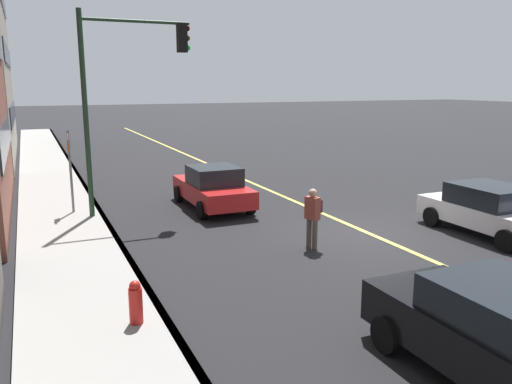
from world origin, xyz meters
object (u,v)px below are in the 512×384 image
car_red (213,187)px  pedestrian_with_backpack (313,214)px  street_sign_post (70,166)px  fire_hydrant (136,306)px  car_black (501,334)px  traffic_light_mast (123,81)px  car_white (490,209)px

car_red → pedestrian_with_backpack: (-5.36, -0.91, 0.20)m
street_sign_post → fire_hydrant: 9.05m
car_black → street_sign_post: bearing=20.5°
car_black → traffic_light_mast: size_ratio=0.64×
car_black → fire_hydrant: (3.79, 4.47, -0.32)m
pedestrian_with_backpack → traffic_light_mast: (5.34, 3.80, 3.44)m
car_red → fire_hydrant: bearing=152.3°
car_black → car_white: bearing=-47.0°
car_red → traffic_light_mast: (-0.02, 2.90, 3.63)m
car_black → street_sign_post: size_ratio=1.45×
car_black → street_sign_post: (12.75, 4.77, 0.89)m
street_sign_post → fire_hydrant: size_ratio=3.02×
car_red → traffic_light_mast: size_ratio=0.65×
car_red → car_white: 8.87m
car_black → car_red: car_black is taller
pedestrian_with_backpack → fire_hydrant: pedestrian_with_backpack is taller
car_black → fire_hydrant: car_black is taller
car_white → street_sign_post: street_sign_post is taller
pedestrian_with_backpack → street_sign_post: bearing=41.9°
car_black → pedestrian_with_backpack: pedestrian_with_backpack is taller
street_sign_post → fire_hydrant: street_sign_post is taller
car_black → pedestrian_with_backpack: size_ratio=2.55×
car_red → car_white: bearing=-135.3°
car_black → traffic_light_mast: traffic_light_mast is taller
traffic_light_mast → car_white: bearing=-124.5°
car_white → street_sign_post: size_ratio=1.45×
car_white → car_red: bearing=44.7°
traffic_light_mast → pedestrian_with_backpack: bearing=-144.5°
car_white → pedestrian_with_backpack: bearing=80.0°
car_red → traffic_light_mast: 4.65m
traffic_light_mast → fire_hydrant: (-8.15, 1.40, -3.91)m
fire_hydrant → car_white: bearing=-79.9°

